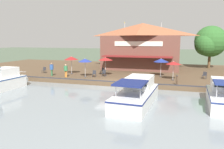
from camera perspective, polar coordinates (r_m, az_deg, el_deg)
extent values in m
plane|color=#4C5B47|center=(24.97, -1.16, -3.27)|extent=(220.00, 220.00, 0.00)
cube|color=brown|center=(35.37, 4.46, 0.84)|extent=(22.00, 56.00, 0.60)
cube|color=#2D2D33|center=(24.93, -1.09, -1.76)|extent=(0.20, 50.40, 0.10)
cube|color=brown|center=(36.94, 7.86, 5.78)|extent=(7.75, 12.05, 5.37)
pyramid|color=#9E5638|center=(36.93, 7.98, 11.56)|extent=(8.14, 12.66, 2.09)
cube|color=maroon|center=(32.28, 6.45, 4.67)|extent=(1.80, 10.25, 0.16)
cube|color=silver|center=(33.04, 6.79, 7.99)|extent=(0.08, 7.23, 0.70)
cylinder|color=silver|center=(36.57, 12.75, 11.70)|extent=(0.06, 0.06, 2.40)
cube|color=#4C4C56|center=(36.46, 12.79, 13.36)|extent=(0.36, 0.03, 0.24)
cylinder|color=silver|center=(37.54, 3.35, 11.79)|extent=(0.06, 0.06, 2.35)
cube|color=gold|center=(37.43, 3.30, 13.36)|extent=(0.36, 0.03, 0.24)
cylinder|color=#B7B7B7|center=(28.09, -7.03, 1.59)|extent=(0.06, 0.06, 2.23)
cylinder|color=#2D2D33|center=(28.25, -6.99, -0.59)|extent=(0.36, 0.36, 0.06)
cone|color=navy|center=(27.98, -7.07, 3.73)|extent=(1.77, 1.77, 0.40)
cone|color=white|center=(27.97, -7.07, 3.77)|extent=(1.09, 1.09, 0.32)
sphere|color=white|center=(27.96, -7.08, 4.14)|extent=(0.08, 0.08, 0.08)
cylinder|color=#B7B7B7|center=(28.80, -1.73, 1.93)|extent=(0.06, 0.06, 2.33)
cylinder|color=#2D2D33|center=(28.96, -1.72, -0.30)|extent=(0.36, 0.36, 0.06)
cone|color=maroon|center=(28.68, -1.74, 4.13)|extent=(1.96, 1.96, 0.38)
cone|color=white|center=(28.68, -1.74, 4.17)|extent=(1.21, 1.21, 0.30)
sphere|color=white|center=(28.67, -1.74, 4.51)|extent=(0.08, 0.08, 0.08)
cylinder|color=#B7B7B7|center=(31.04, -10.54, 2.26)|extent=(0.06, 0.06, 2.29)
cylinder|color=#2D2D33|center=(31.19, -10.48, 0.23)|extent=(0.36, 0.36, 0.06)
cone|color=maroon|center=(30.94, -10.60, 4.23)|extent=(1.97, 1.97, 0.46)
cone|color=white|center=(30.94, -10.60, 4.27)|extent=(1.22, 1.22, 0.37)
sphere|color=white|center=(30.92, -10.61, 4.66)|extent=(0.08, 0.08, 0.08)
cylinder|color=#B7B7B7|center=(29.07, 12.62, 1.65)|extent=(0.06, 0.06, 2.19)
cylinder|color=#2D2D33|center=(29.22, 12.55, -0.43)|extent=(0.36, 0.36, 0.06)
cone|color=navy|center=(28.96, 12.69, 3.67)|extent=(1.93, 1.93, 0.45)
cone|color=yellow|center=(28.95, 12.69, 3.70)|extent=(1.20, 1.20, 0.36)
sphere|color=yellow|center=(28.94, 12.71, 4.11)|extent=(0.08, 0.08, 0.08)
cylinder|color=#B7B7B7|center=(26.68, 15.68, 0.80)|extent=(0.06, 0.06, 2.11)
cylinder|color=#2D2D33|center=(26.84, 15.59, -1.37)|extent=(0.36, 0.36, 0.06)
cone|color=maroon|center=(26.56, 15.77, 2.94)|extent=(1.78, 1.78, 0.33)
cone|color=white|center=(26.56, 15.78, 2.98)|extent=(1.10, 1.10, 0.27)
sphere|color=white|center=(26.54, 15.79, 3.30)|extent=(0.08, 0.08, 0.08)
cube|color=#2D2D33|center=(28.27, -1.94, -0.15)|extent=(0.04, 0.04, 0.42)
cube|color=#2D2D33|center=(28.40, -2.70, -0.11)|extent=(0.04, 0.04, 0.42)
cube|color=#2D2D33|center=(28.64, -1.67, -0.03)|extent=(0.04, 0.04, 0.42)
cube|color=#2D2D33|center=(28.77, -2.42, 0.01)|extent=(0.04, 0.04, 0.42)
cube|color=#2D2D33|center=(28.49, -2.19, 0.35)|extent=(0.45, 0.45, 0.05)
cube|color=#2D2D33|center=(28.64, -2.05, 0.85)|extent=(0.05, 0.44, 0.40)
cube|color=#2D2D33|center=(30.27, -2.41, 0.46)|extent=(0.05, 0.05, 0.42)
cube|color=#2D2D33|center=(30.49, -3.04, 0.51)|extent=(0.05, 0.05, 0.42)
cube|color=#2D2D33|center=(30.61, -2.01, 0.55)|extent=(0.05, 0.05, 0.42)
cube|color=#2D2D33|center=(30.82, -2.64, 0.61)|extent=(0.05, 0.05, 0.42)
cube|color=#2D2D33|center=(30.51, -2.53, 0.93)|extent=(0.53, 0.53, 0.05)
cube|color=#2D2D33|center=(30.65, -2.33, 1.39)|extent=(0.14, 0.44, 0.40)
cube|color=#2D2D33|center=(27.86, -4.34, -0.31)|extent=(0.05, 0.05, 0.42)
cube|color=#2D2D33|center=(27.93, -5.15, -0.30)|extent=(0.05, 0.05, 0.42)
cube|color=#2D2D33|center=(28.25, -4.21, -0.18)|extent=(0.05, 0.05, 0.42)
cube|color=#2D2D33|center=(28.31, -5.01, -0.17)|extent=(0.05, 0.05, 0.42)
cube|color=#2D2D33|center=(28.05, -4.69, 0.19)|extent=(0.52, 0.52, 0.05)
cube|color=#2D2D33|center=(28.22, -4.63, 0.71)|extent=(0.13, 0.44, 0.40)
cube|color=#2D2D33|center=(32.65, -17.23, 0.68)|extent=(0.04, 0.04, 0.42)
cube|color=#2D2D33|center=(32.86, -17.83, 0.71)|extent=(0.04, 0.04, 0.42)
cube|color=#2D2D33|center=(32.98, -16.87, 0.78)|extent=(0.04, 0.04, 0.42)
cube|color=#2D2D33|center=(33.19, -17.46, 0.80)|extent=(0.04, 0.04, 0.42)
cube|color=#2D2D33|center=(32.89, -17.36, 1.11)|extent=(0.46, 0.46, 0.05)
cube|color=#2D2D33|center=(33.03, -17.20, 1.54)|extent=(0.06, 0.44, 0.40)
cube|color=#2D2D33|center=(28.80, 23.21, -0.71)|extent=(0.05, 0.05, 0.42)
cube|color=#2D2D33|center=(28.92, 22.46, -0.63)|extent=(0.05, 0.05, 0.42)
cube|color=#2D2D33|center=(29.18, 23.45, -0.61)|extent=(0.05, 0.05, 0.42)
cube|color=#2D2D33|center=(29.30, 22.70, -0.52)|extent=(0.05, 0.05, 0.42)
cube|color=#2D2D33|center=(29.02, 22.98, -0.20)|extent=(0.58, 0.58, 0.05)
cube|color=#2D2D33|center=(29.18, 23.13, 0.28)|extent=(0.21, 0.42, 0.40)
cylinder|color=#337547|center=(30.13, -15.37, 0.50)|extent=(0.13, 0.13, 0.84)
cylinder|color=#337547|center=(29.99, -15.52, 0.45)|extent=(0.13, 0.13, 0.84)
cylinder|color=#2D5193|center=(29.96, -15.51, 1.89)|extent=(0.49, 0.49, 0.66)
sphere|color=#9E7051|center=(29.91, -15.54, 2.73)|extent=(0.23, 0.23, 0.23)
cylinder|color=orange|center=(28.56, -12.09, 0.14)|extent=(0.13, 0.13, 0.81)
cylinder|color=orange|center=(28.49, -11.79, 0.12)|extent=(0.13, 0.13, 0.81)
cylinder|color=#337547|center=(28.42, -11.99, 1.57)|extent=(0.47, 0.47, 0.64)
sphere|color=tan|center=(28.37, -12.02, 2.43)|extent=(0.22, 0.22, 0.22)
cube|color=white|center=(17.98, 6.27, -6.06)|extent=(7.30, 2.88, 1.14)
ellipsoid|color=white|center=(21.39, 8.56, -3.67)|extent=(2.65, 2.53, 1.14)
cube|color=navy|center=(17.86, 6.30, -4.54)|extent=(7.38, 2.92, 0.10)
cube|color=white|center=(18.95, 7.24, -1.97)|extent=(3.05, 2.17, 1.01)
cube|color=black|center=(17.53, 6.19, -2.42)|extent=(0.14, 1.78, 0.35)
cube|color=navy|center=(16.03, 4.94, -2.21)|extent=(2.68, 2.28, 0.14)
cylinder|color=silver|center=(15.20, 7.40, -4.76)|extent=(0.05, 0.05, 0.98)
cylinder|color=silver|center=(15.67, 1.03, -4.28)|extent=(0.05, 0.05, 0.98)
ellipsoid|color=white|center=(27.75, -23.35, -1.26)|extent=(2.28, 2.49, 1.27)
cube|color=white|center=(26.20, -26.47, 0.49)|extent=(2.62, 2.13, 1.01)
cylinder|color=silver|center=(27.79, -23.12, 0.72)|extent=(0.14, 2.01, 0.04)
ellipsoid|color=white|center=(22.66, 26.63, -3.91)|extent=(2.32, 2.60, 1.07)
cylinder|color=silver|center=(17.31, 25.69, -3.92)|extent=(0.05, 0.05, 1.10)
cylinder|color=#473323|center=(23.88, 16.58, -1.54)|extent=(0.18, 0.18, 0.98)
cylinder|color=#2D2D33|center=(23.80, 16.63, -0.32)|extent=(0.22, 0.22, 0.04)
cylinder|color=brown|center=(40.16, 24.05, 3.32)|extent=(0.44, 0.44, 2.56)
sphere|color=#2D6028|center=(40.02, 24.34, 7.89)|extent=(5.13, 5.13, 5.13)
sphere|color=#2D6028|center=(38.92, 23.34, 7.18)|extent=(3.59, 3.59, 3.59)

